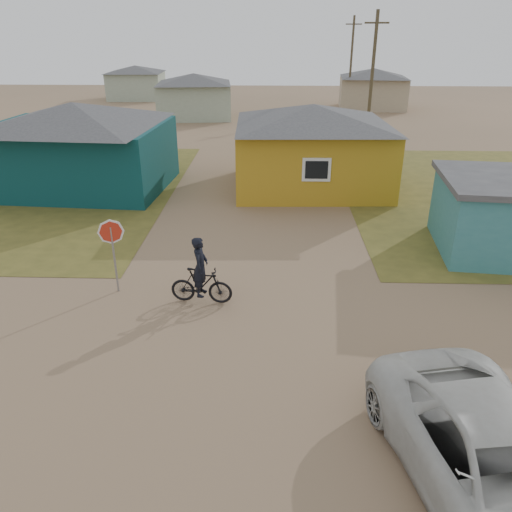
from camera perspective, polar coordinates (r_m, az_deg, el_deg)
The scene contains 11 objects.
ground at distance 11.94m, azimuth -1.61°, elevation -11.75°, with size 120.00×120.00×0.00m, color #8D6E51.
house_teal at distance 25.33m, azimuth -19.74°, elevation 11.84°, with size 8.93×7.08×4.00m.
house_yellow at distance 24.19m, azimuth 6.41°, elevation 12.43°, with size 7.72×6.76×3.90m.
house_pale_west at distance 44.39m, azimuth -7.05°, elevation 17.78°, with size 7.04×6.15×3.60m.
house_beige_east at distance 50.72m, azimuth 13.20°, elevation 18.20°, with size 6.95×6.05×3.60m.
house_pale_north at distance 57.72m, azimuth -13.53°, elevation 18.79°, with size 6.28×5.81×3.40m.
utility_pole_near at distance 32.25m, azimuth 13.07°, elevation 18.88°, with size 1.40×0.20×8.00m.
utility_pole_far at distance 48.16m, azimuth 10.80°, elevation 20.81°, with size 1.40×0.20×8.00m.
stop_sign at distance 14.61m, azimuth -16.15°, elevation 1.91°, with size 0.74×0.11×2.25m.
cyclist at distance 13.94m, azimuth -6.30°, elevation -2.67°, with size 1.78×0.66×1.97m.
vehicle at distance 9.38m, azimuth 26.05°, elevation -20.76°, with size 2.60×5.63×1.56m, color beige.
Camera 1 is at (0.65, -9.58, 7.10)m, focal length 35.00 mm.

